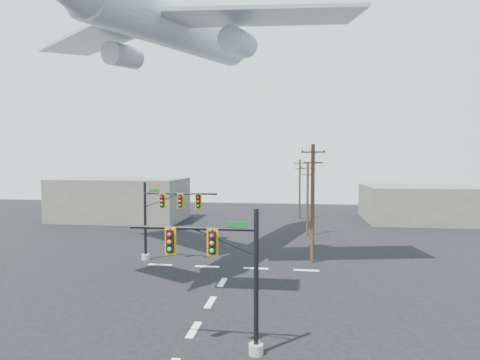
# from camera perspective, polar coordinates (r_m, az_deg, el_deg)

# --- Properties ---
(ground) EXTENTS (120.00, 120.00, 0.00)m
(ground) POSITION_cam_1_polar(r_m,az_deg,el_deg) (22.12, -6.59, -20.41)
(ground) COLOR black
(ground) RESTS_ON ground
(lane_markings) EXTENTS (14.00, 21.20, 0.01)m
(lane_markings) POSITION_cam_1_polar(r_m,az_deg,el_deg) (26.97, -3.61, -16.00)
(lane_markings) COLOR white
(lane_markings) RESTS_ON ground
(signal_mast_near) EXTENTS (6.18, 0.72, 6.58)m
(signal_mast_near) POSITION_cam_1_polar(r_m,az_deg,el_deg) (18.50, -1.71, -13.51)
(signal_mast_near) COLOR gray
(signal_mast_near) RESTS_ON ground
(signal_mast_far) EXTENTS (6.73, 0.75, 6.80)m
(signal_mast_far) POSITION_cam_1_polar(r_m,az_deg,el_deg) (35.30, -10.93, -5.10)
(signal_mast_far) COLOR gray
(signal_mast_far) RESTS_ON ground
(utility_pole_a) EXTENTS (2.01, 0.40, 10.04)m
(utility_pole_a) POSITION_cam_1_polar(r_m,az_deg,el_deg) (34.33, 10.29, -2.97)
(utility_pole_a) COLOR #45321D
(utility_pole_a) RESTS_ON ground
(utility_pole_b) EXTENTS (1.68, 0.37, 8.33)m
(utility_pole_b) POSITION_cam_1_polar(r_m,az_deg,el_deg) (46.54, 9.59, -2.52)
(utility_pole_b) COLOR #45321D
(utility_pole_b) RESTS_ON ground
(utility_pole_c) EXTENTS (1.77, 0.55, 8.78)m
(utility_pole_c) POSITION_cam_1_polar(r_m,az_deg,el_deg) (59.59, 8.49, -1.09)
(utility_pole_c) COLOR #45321D
(utility_pole_c) RESTS_ON ground
(power_lines) EXTENTS (2.60, 25.32, 0.62)m
(power_lines) POSITION_cam_1_polar(r_m,az_deg,el_deg) (46.80, 9.39, 2.24)
(power_lines) COLOR black
(airliner) EXTENTS (30.71, 32.94, 8.62)m
(airliner) POSITION_cam_1_polar(r_m,az_deg,el_deg) (37.25, -8.65, 20.37)
(airliner) COLOR #B0B5BD
(building_left) EXTENTS (18.00, 10.00, 6.00)m
(building_left) POSITION_cam_1_polar(r_m,az_deg,el_deg) (60.44, -16.63, -2.64)
(building_left) COLOR slate
(building_left) RESTS_ON ground
(building_right) EXTENTS (14.00, 12.00, 5.00)m
(building_right) POSITION_cam_1_polar(r_m,az_deg,el_deg) (62.28, 23.71, -3.07)
(building_right) COLOR slate
(building_right) RESTS_ON ground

